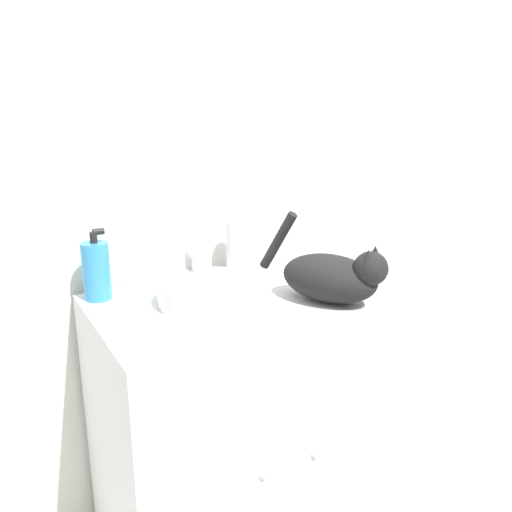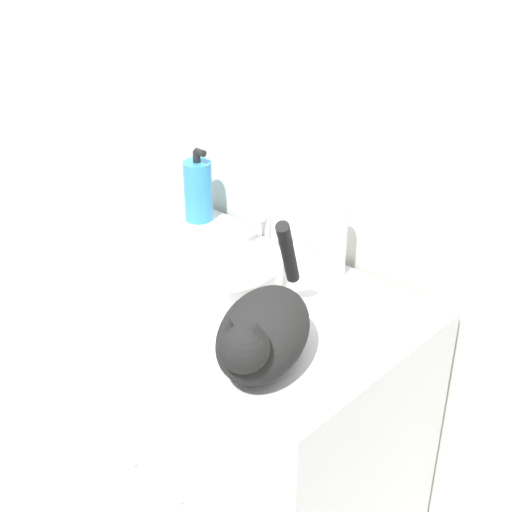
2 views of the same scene
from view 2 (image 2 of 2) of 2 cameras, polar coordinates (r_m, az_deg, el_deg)
The scene contains 7 objects.
wall_back at distance 1.64m, azimuth 6.29°, elevation 14.06°, with size 6.00×0.05×2.50m.
vanity_cabinet at distance 1.84m, azimuth -1.27°, elevation -13.93°, with size 0.80×0.55×0.82m.
sink_basin at distance 1.63m, azimuth -3.17°, elevation -1.06°, with size 0.31×0.31×0.06m.
faucet at distance 1.72m, azimuth 0.64°, elevation 1.44°, with size 0.16×0.10×0.12m.
cat at distance 1.34m, azimuth 0.48°, elevation -6.11°, with size 0.27×0.38×0.24m.
soap_bottle at distance 1.90m, azimuth -4.66°, elevation 5.27°, with size 0.08×0.08×0.20m.
spray_bottle at distance 1.63m, azimuth 6.30°, elevation 1.57°, with size 0.06×0.06×0.21m.
Camera 2 is at (0.96, -0.69, 1.67)m, focal length 50.00 mm.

